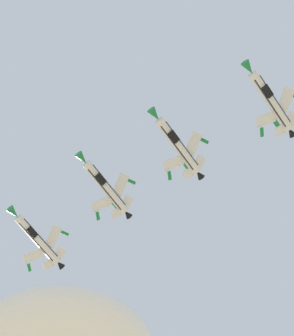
{
  "coord_description": "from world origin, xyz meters",
  "views": [
    {
      "loc": [
        0.92,
        -2.45,
        1.87
      ],
      "look_at": [
        -24.7,
        37.79,
        109.44
      ],
      "focal_mm": 69.8,
      "sensor_mm": 36.0,
      "label": 1
    }
  ],
  "objects_px": {
    "fighter_jet_right_wing": "(177,145)",
    "fighter_jet_right_outer": "(37,239)",
    "fighter_jet_left_wing": "(270,100)",
    "fighter_jet_left_outer": "(105,186)"
  },
  "relations": [
    {
      "from": "fighter_jet_right_wing",
      "to": "fighter_jet_right_outer",
      "type": "distance_m",
      "value": 33.19
    },
    {
      "from": "fighter_jet_left_wing",
      "to": "fighter_jet_right_outer",
      "type": "bearing_deg",
      "value": 0.91
    },
    {
      "from": "fighter_jet_right_wing",
      "to": "fighter_jet_left_outer",
      "type": "height_order",
      "value": "fighter_jet_left_outer"
    },
    {
      "from": "fighter_jet_left_outer",
      "to": "fighter_jet_right_outer",
      "type": "xyz_separation_m",
      "value": [
        -17.03,
        2.03,
        -0.49
      ]
    },
    {
      "from": "fighter_jet_left_outer",
      "to": "fighter_jet_right_outer",
      "type": "height_order",
      "value": "fighter_jet_left_outer"
    },
    {
      "from": "fighter_jet_right_wing",
      "to": "fighter_jet_right_outer",
      "type": "relative_size",
      "value": 1.0
    },
    {
      "from": "fighter_jet_left_wing",
      "to": "fighter_jet_right_wing",
      "type": "bearing_deg",
      "value": 6.19
    },
    {
      "from": "fighter_jet_right_outer",
      "to": "fighter_jet_right_wing",
      "type": "bearing_deg",
      "value": 178.09
    },
    {
      "from": "fighter_jet_right_outer",
      "to": "fighter_jet_left_outer",
      "type": "bearing_deg",
      "value": 175.96
    },
    {
      "from": "fighter_jet_right_outer",
      "to": "fighter_jet_left_wing",
      "type": "bearing_deg",
      "value": -179.09
    }
  ]
}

